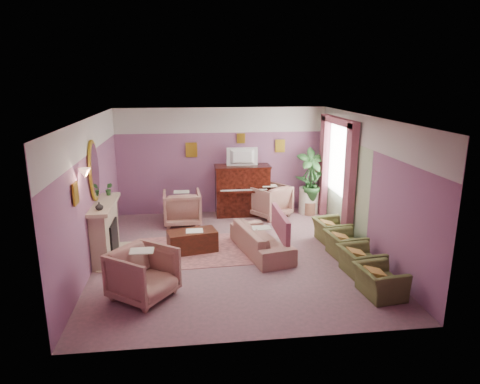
{
  "coord_description": "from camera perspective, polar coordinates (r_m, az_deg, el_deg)",
  "views": [
    {
      "loc": [
        -0.87,
        -8.14,
        3.52
      ],
      "look_at": [
        0.16,
        0.4,
        1.23
      ],
      "focal_mm": 32.0,
      "sensor_mm": 36.0,
      "label": 1
    }
  ],
  "objects": [
    {
      "name": "piano_keys",
      "position": [
        10.91,
        0.53,
        0.26
      ],
      "size": [
        1.2,
        0.08,
        0.02
      ],
      "primitive_type": "cube",
      "color": "white",
      "rests_on": "piano"
    },
    {
      "name": "area_rug",
      "position": [
        9.16,
        -5.47,
        -7.74
      ],
      "size": [
        2.58,
        1.92,
        0.01
      ],
      "primitive_type": "cube",
      "rotation": [
        0.0,
        0.0,
        0.05
      ],
      "color": "#A56161",
      "rests_on": "floor"
    },
    {
      "name": "curtain_right",
      "position": [
        11.39,
        11.11,
        3.39
      ],
      "size": [
        0.16,
        0.34,
        2.6
      ],
      "primitive_type": "cube",
      "color": "#95495D",
      "rests_on": "floor"
    },
    {
      "name": "side_table",
      "position": [
        11.62,
        9.13,
        -1.11
      ],
      "size": [
        0.52,
        0.52,
        0.7
      ],
      "primitive_type": "cylinder",
      "color": "silver",
      "rests_on": "floor"
    },
    {
      "name": "pelmet",
      "position": [
        10.34,
        13.02,
        9.21
      ],
      "size": [
        0.16,
        2.2,
        0.16
      ],
      "primitive_type": "cube",
      "color": "#95495D",
      "rests_on": "wall_right"
    },
    {
      "name": "stripe_panel",
      "position": [
        10.39,
        13.6,
        0.88
      ],
      "size": [
        0.01,
        3.0,
        2.15
      ],
      "primitive_type": "cube",
      "color": "#AFC79C",
      "rests_on": "wall_right"
    },
    {
      "name": "floor",
      "position": [
        8.91,
        -0.74,
        -8.37
      ],
      "size": [
        5.5,
        6.0,
        0.01
      ],
      "primitive_type": "cube",
      "color": "#856169",
      "rests_on": "ground"
    },
    {
      "name": "palm_pot",
      "position": [
        11.56,
        9.22,
        -2.13
      ],
      "size": [
        0.34,
        0.34,
        0.34
      ],
      "primitive_type": "cylinder",
      "color": "#905F47",
      "rests_on": "floor"
    },
    {
      "name": "television",
      "position": [
        11.02,
        0.34,
        4.88
      ],
      "size": [
        0.8,
        0.12,
        0.48
      ],
      "primitive_type": "imported",
      "color": "black",
      "rests_on": "piano"
    },
    {
      "name": "window_blind",
      "position": [
        10.48,
        13.16,
        4.52
      ],
      "size": [
        0.03,
        1.4,
        1.8
      ],
      "primitive_type": "cube",
      "color": "beige",
      "rests_on": "wall_right"
    },
    {
      "name": "mirror_frame",
      "position": [
        8.71,
        -18.91,
        2.7
      ],
      "size": [
        0.04,
        0.72,
        1.2
      ],
      "primitive_type": "ellipsoid",
      "color": "gold",
      "rests_on": "wall_left"
    },
    {
      "name": "olive_chair_d",
      "position": [
        9.69,
        12.12,
        -4.61
      ],
      "size": [
        0.55,
        0.78,
        0.67
      ],
      "primitive_type": "imported",
      "color": "#586131",
      "rests_on": "floor"
    },
    {
      "name": "palm_plant",
      "position": [
        11.33,
        9.41,
        2.17
      ],
      "size": [
        0.76,
        0.76,
        1.44
      ],
      "primitive_type": "imported",
      "color": "#255524",
      "rests_on": "palm_pot"
    },
    {
      "name": "print_back_right",
      "position": [
        11.49,
        5.36,
        6.14
      ],
      "size": [
        0.26,
        0.03,
        0.34
      ],
      "primitive_type": "cube",
      "color": "gold",
      "rests_on": "wall_back"
    },
    {
      "name": "piano_keyshelf",
      "position": [
        10.92,
        0.53,
        0.06
      ],
      "size": [
        1.3,
        0.12,
        0.06
      ],
      "primitive_type": "cube",
      "color": "#340F09",
      "rests_on": "piano"
    },
    {
      "name": "mantel_shelf",
      "position": [
        8.84,
        -17.66,
        -1.57
      ],
      "size": [
        0.4,
        1.55,
        0.07
      ],
      "primitive_type": "cube",
      "color": "#BCAA8B",
      "rests_on": "fireplace_surround"
    },
    {
      "name": "sofa",
      "position": [
        8.91,
        2.85,
        -5.74
      ],
      "size": [
        0.63,
        1.89,
        0.76
      ],
      "primitive_type": "imported",
      "color": "#A67868",
      "rests_on": "floor"
    },
    {
      "name": "floral_armchair_left",
      "position": [
        10.67,
        -7.74,
        -1.86
      ],
      "size": [
        0.9,
        0.9,
        0.93
      ],
      "primitive_type": "imported",
      "color": "#A67868",
      "rests_on": "floor"
    },
    {
      "name": "floral_armchair_right",
      "position": [
        11.19,
        3.9,
        -0.95
      ],
      "size": [
        0.9,
        0.9,
        0.93
      ],
      "primitive_type": "imported",
      "color": "#A67868",
      "rests_on": "floor"
    },
    {
      "name": "ceiling",
      "position": [
        8.21,
        -0.81,
        9.88
      ],
      "size": [
        5.5,
        6.0,
        0.01
      ],
      "primitive_type": "cube",
      "color": "silver",
      "rests_on": "wall_back"
    },
    {
      "name": "hearth",
      "position": [
        9.17,
        -16.06,
        -8.2
      ],
      "size": [
        0.55,
        1.5,
        0.02
      ],
      "primitive_type": "cube",
      "color": "#BCAA8B",
      "rests_on": "floor"
    },
    {
      "name": "sconce_shade",
      "position": [
        7.65,
        -19.99,
        2.38
      ],
      "size": [
        0.2,
        0.2,
        0.16
      ],
      "primitive_type": "cone",
      "color": "#FFB898",
      "rests_on": "wall_left"
    },
    {
      "name": "side_plant_small",
      "position": [
        11.44,
        9.94,
        1.14
      ],
      "size": [
        0.16,
        0.16,
        0.28
      ],
      "primitive_type": "imported",
      "color": "#255524",
      "rests_on": "side_table"
    },
    {
      "name": "fireplace_inset",
      "position": [
        9.05,
        -16.86,
        -5.94
      ],
      "size": [
        0.18,
        0.72,
        0.68
      ],
      "primitive_type": "cube",
      "color": "black",
      "rests_on": "floor"
    },
    {
      "name": "print_left_wall",
      "position": [
        7.4,
        -21.07,
        -0.2
      ],
      "size": [
        0.03,
        0.28,
        0.36
      ],
      "primitive_type": "cube",
      "color": "gold",
      "rests_on": "wall_left"
    },
    {
      "name": "curtain_left",
      "position": [
        9.69,
        14.4,
        1.19
      ],
      "size": [
        0.16,
        0.34,
        2.6
      ],
      "primitive_type": "cube",
      "color": "#95495D",
      "rests_on": "floor"
    },
    {
      "name": "sofa_throw",
      "position": [
        8.91,
        5.41,
        -4.3
      ],
      "size": [
        0.1,
        1.43,
        0.52
      ],
      "primitive_type": "cube",
      "color": "#95495D",
      "rests_on": "sofa"
    },
    {
      "name": "piano",
      "position": [
        11.28,
        0.3,
        0.17
      ],
      "size": [
        1.4,
        0.6,
        1.3
      ],
      "primitive_type": "cube",
      "color": "#340F09",
      "rests_on": "floor"
    },
    {
      "name": "floral_armchair_front",
      "position": [
        7.28,
        -12.8,
        -10.3
      ],
      "size": [
        0.9,
        0.9,
        0.93
      ],
      "primitive_type": "imported",
      "color": "#A67868",
      "rests_on": "floor"
    },
    {
      "name": "piano_top",
      "position": [
        11.13,
        0.31,
        3.46
      ],
      "size": [
        1.45,
        0.65,
        0.04
      ],
      "primitive_type": "cube",
      "color": "#340F09",
      "rests_on": "piano"
    },
    {
      "name": "coffee_table",
      "position": [
        9.05,
        -6.37,
        -6.53
      ],
      "size": [
        1.08,
        0.7,
        0.45
      ],
      "primitive_type": "cube",
      "rotation": [
        0.0,
        0.0,
        0.21
      ],
      "color": "#441E11",
      "rests_on": "floor"
    },
    {
      "name": "print_back_mid",
      "position": [
        11.28,
        0.13,
        7.17
      ],
      "size": [
        0.22,
        0.03,
        0.26
      ],
      "primitive_type": "cube",
      "color": "gold",
      "rests_on": "wall_back"
    },
    {
      "name": "picture_rail_band",
      "position": [
        11.21,
        -2.46,
        9.55
      ],
      "size": [
        5.5,
        0.01,
        0.65
      ],
      "primitive_type": "cube",
      "color": "beige",
      "rests_on": "wall_back"
    },
    {
      "name": "mantel_vase",
      "position": [
        8.34,
        -18.25,
        -1.81
      ],
      "size": [
        0.16,
        0.16,
        0.16
      ],
      "primitive_type": "imported",
      "color": "beige",
      "rests_on": "mantel_shelf"
    },
    {
      "name": "mantel_plant",
      "position": [
        9.32,
        -17.08,
        0.39
      ],
      "size": [
        0.16,
        0.16,
        0.28
      ],
      "primitive_type": "imported",
      "color": "#255524",
      "rests_on": "mantel_shelf"
    },
    {
      "name": "wall_right",
      "position": [
        9.16,
        16.6,
        0.89
      ],
      "size": [
        0.02,
        6.0,
        2.8
      ],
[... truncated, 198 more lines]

